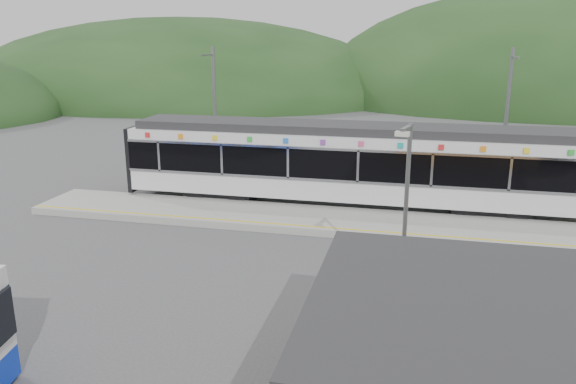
# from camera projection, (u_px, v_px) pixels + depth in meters

# --- Properties ---
(ground) EXTENTS (120.00, 120.00, 0.00)m
(ground) POSITION_uv_depth(u_px,v_px,m) (320.00, 254.00, 19.92)
(ground) COLOR #4C4C4F
(ground) RESTS_ON ground
(hills) EXTENTS (146.00, 149.00, 26.00)m
(hills) POSITION_uv_depth(u_px,v_px,m) (487.00, 221.00, 23.53)
(hills) COLOR #1E3D19
(hills) RESTS_ON ground
(platform) EXTENTS (26.00, 3.20, 0.30)m
(platform) POSITION_uv_depth(u_px,v_px,m) (334.00, 221.00, 22.98)
(platform) COLOR #9E9E99
(platform) RESTS_ON ground
(yellow_line) EXTENTS (26.00, 0.10, 0.01)m
(yellow_line) POSITION_uv_depth(u_px,v_px,m) (329.00, 228.00, 21.72)
(yellow_line) COLOR yellow
(yellow_line) RESTS_ON platform
(train) EXTENTS (20.44, 3.01, 3.74)m
(train) POSITION_uv_depth(u_px,v_px,m) (351.00, 162.00, 24.94)
(train) COLOR black
(train) RESTS_ON ground
(catenary_mast_west) EXTENTS (0.18, 1.80, 7.00)m
(catenary_mast_west) POSITION_uv_depth(u_px,v_px,m) (215.00, 114.00, 28.52)
(catenary_mast_west) COLOR slate
(catenary_mast_west) RESTS_ON ground
(catenary_mast_east) EXTENTS (0.18, 1.80, 7.00)m
(catenary_mast_east) POSITION_uv_depth(u_px,v_px,m) (506.00, 123.00, 25.45)
(catenary_mast_east) COLOR slate
(catenary_mast_east) RESTS_ON ground
(lamp_post) EXTENTS (0.38, 0.97, 5.24)m
(lamp_post) POSITION_uv_depth(u_px,v_px,m) (406.00, 201.00, 15.13)
(lamp_post) COLOR slate
(lamp_post) RESTS_ON ground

